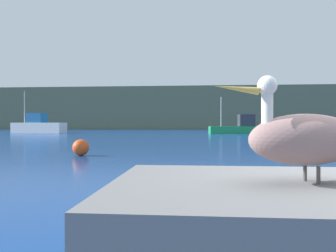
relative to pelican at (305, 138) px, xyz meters
The scene contains 6 objects.
hillside_backdrop 73.29m from the pelican, 89.35° to the left, with size 140.00×11.10×9.28m, color #5B664C.
pier_dock 0.73m from the pelican, 17.39° to the left, with size 3.15×2.09×0.74m, color slate.
pelican is the anchor object (origin of this frame).
fishing_boat_green 40.24m from the pelican, 83.54° to the left, with size 7.48×2.86×4.61m.
fishing_boat_white 45.84m from the pelican, 118.67° to the left, with size 7.52×3.06×5.65m.
mooring_buoy 10.98m from the pelican, 118.76° to the left, with size 0.62×0.62×0.62m, color #E54C19.
Camera 1 is at (-1.68, -3.44, 1.21)m, focal length 35.83 mm.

